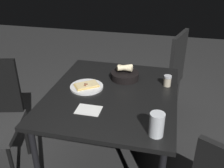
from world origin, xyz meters
TOP-DOWN VIEW (x-y plane):
  - ground at (0.00, 0.00)m, footprint 8.00×8.00m
  - dining_table at (0.00, 0.00)m, footprint 0.92×1.07m
  - pizza_plate at (-0.21, 0.03)m, footprint 0.25×0.25m
  - bread_basket at (0.05, 0.24)m, footprint 0.22×0.22m
  - beer_glass at (0.34, -0.41)m, footprint 0.08×0.08m
  - pepper_shaker at (0.38, 0.20)m, footprint 0.06×0.06m
  - napkin at (-0.10, -0.26)m, footprint 0.16×0.12m
  - chair_far at (0.36, 0.88)m, footprint 0.55×0.55m

SIDE VIEW (x-z plane):
  - ground at x=0.00m, z-range 0.00..0.00m
  - chair_far at x=0.36m, z-range 0.06..1.02m
  - dining_table at x=0.00m, z-range 0.30..1.04m
  - napkin at x=-0.10m, z-range 0.73..0.74m
  - pizza_plate at x=-0.21m, z-range 0.73..0.77m
  - bread_basket at x=0.05m, z-range 0.71..0.83m
  - pepper_shaker at x=0.38m, z-range 0.73..0.81m
  - beer_glass at x=0.34m, z-range 0.73..0.87m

